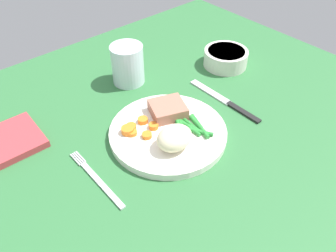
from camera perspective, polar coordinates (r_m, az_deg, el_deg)
name	(u,v)px	position (r cm, az deg, el deg)	size (l,w,h in cm)	color
dining_table	(147,141)	(69.20, -3.55, -2.58)	(120.00, 90.00, 2.00)	#2D6B38
dinner_plate	(168,133)	(68.29, 0.00, -1.12)	(23.87, 23.87, 1.60)	white
meat_portion	(168,109)	(70.66, -0.04, 2.85)	(7.07, 6.60, 2.54)	#A86B56
mashed_potatoes	(174,138)	(62.88, 1.10, -2.03)	(7.21, 5.85, 4.36)	beige
carrot_slices	(137,128)	(67.59, -5.29, -0.38)	(7.02, 6.10, 1.26)	orange
green_beans	(190,126)	(68.07, 3.78, -0.01)	(7.10, 10.30, 0.90)	#2D8C38
fork	(97,179)	(62.19, -12.04, -8.78)	(1.44, 16.60, 0.40)	silver
knife	(225,101)	(78.31, 9.74, 4.16)	(1.70, 20.50, 0.64)	black
water_glass	(128,67)	(82.48, -6.84, 9.98)	(7.79, 7.79, 9.57)	silver
salad_bowl	(226,57)	(90.47, 9.78, 11.48)	(11.32, 11.32, 4.28)	silver
napkin	(12,140)	(73.76, -25.03, -2.15)	(10.96, 11.66, 1.47)	#B2383D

